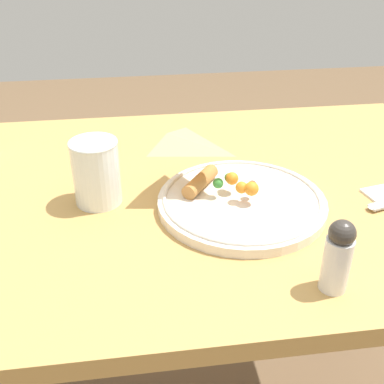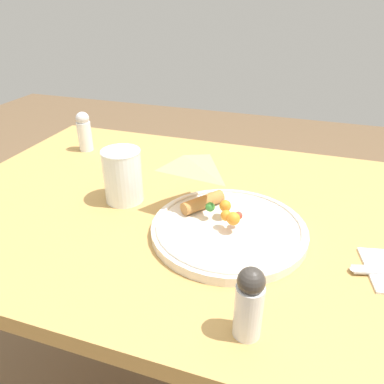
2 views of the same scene
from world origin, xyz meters
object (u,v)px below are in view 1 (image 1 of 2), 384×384
object	(u,v)px
dining_table	(191,244)
plate_pizza	(240,199)
pepper_shaker	(338,256)
milk_glass	(96,174)

from	to	relation	value
dining_table	plate_pizza	bearing A→B (deg)	135.68
dining_table	pepper_shaker	world-z (taller)	pepper_shaker
dining_table	plate_pizza	xyz separation A→B (m)	(-0.07, 0.07, 0.13)
milk_glass	plate_pizza	bearing A→B (deg)	167.85
dining_table	milk_glass	xyz separation A→B (m)	(0.15, 0.02, 0.17)
pepper_shaker	dining_table	bearing A→B (deg)	-62.10
pepper_shaker	milk_glass	bearing A→B (deg)	-40.23
dining_table	plate_pizza	world-z (taller)	plate_pizza
plate_pizza	pepper_shaker	world-z (taller)	pepper_shaker
plate_pizza	milk_glass	distance (m)	0.23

